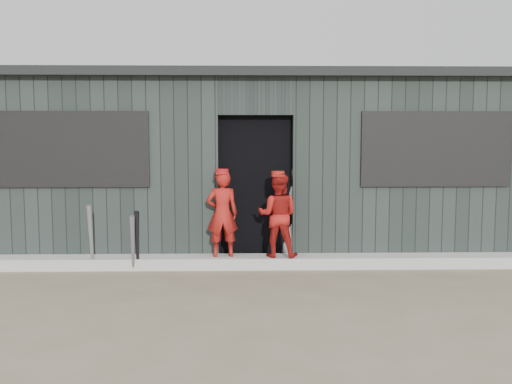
{
  "coord_description": "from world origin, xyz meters",
  "views": [
    {
      "loc": [
        -0.17,
        -5.55,
        1.72
      ],
      "look_at": [
        0.0,
        1.8,
        1.0
      ],
      "focal_mm": 40.0,
      "sensor_mm": 36.0,
      "label": 1
    }
  ],
  "objects_px": {
    "player_red_right": "(278,215)",
    "dugout": "(253,164)",
    "bat_mid": "(133,243)",
    "bat_right": "(137,241)",
    "player_red_left": "(222,214)",
    "player_grey_back": "(299,209)",
    "bat_left": "(91,238)"
  },
  "relations": [
    {
      "from": "player_red_left",
      "to": "player_red_right",
      "type": "bearing_deg",
      "value": 171.82
    },
    {
      "from": "player_red_left",
      "to": "player_red_right",
      "type": "xyz_separation_m",
      "value": [
        0.72,
        -0.02,
        -0.01
      ]
    },
    {
      "from": "bat_mid",
      "to": "dugout",
      "type": "bearing_deg",
      "value": 50.9
    },
    {
      "from": "player_red_left",
      "to": "dugout",
      "type": "distance_m",
      "value": 1.84
    },
    {
      "from": "bat_left",
      "to": "player_red_left",
      "type": "height_order",
      "value": "player_red_left"
    },
    {
      "from": "player_grey_back",
      "to": "bat_left",
      "type": "bearing_deg",
      "value": -8.15
    },
    {
      "from": "bat_left",
      "to": "player_grey_back",
      "type": "height_order",
      "value": "player_grey_back"
    },
    {
      "from": "bat_left",
      "to": "dugout",
      "type": "xyz_separation_m",
      "value": [
        2.1,
        1.88,
        0.85
      ]
    },
    {
      "from": "bat_mid",
      "to": "bat_right",
      "type": "relative_size",
      "value": 0.94
    },
    {
      "from": "bat_mid",
      "to": "dugout",
      "type": "height_order",
      "value": "dugout"
    },
    {
      "from": "player_red_left",
      "to": "dugout",
      "type": "bearing_deg",
      "value": -111.02
    },
    {
      "from": "player_grey_back",
      "to": "bat_mid",
      "type": "bearing_deg",
      "value": -3.86
    },
    {
      "from": "bat_left",
      "to": "bat_right",
      "type": "height_order",
      "value": "bat_left"
    },
    {
      "from": "bat_left",
      "to": "bat_mid",
      "type": "xyz_separation_m",
      "value": [
        0.53,
        -0.05,
        -0.06
      ]
    },
    {
      "from": "bat_right",
      "to": "player_red_left",
      "type": "bearing_deg",
      "value": 10.47
    },
    {
      "from": "bat_right",
      "to": "player_grey_back",
      "type": "distance_m",
      "value": 2.24
    },
    {
      "from": "bat_left",
      "to": "bat_mid",
      "type": "distance_m",
      "value": 0.54
    },
    {
      "from": "bat_right",
      "to": "player_red_right",
      "type": "relative_size",
      "value": 0.72
    },
    {
      "from": "bat_mid",
      "to": "player_red_left",
      "type": "bearing_deg",
      "value": 11.88
    },
    {
      "from": "bat_right",
      "to": "dugout",
      "type": "bearing_deg",
      "value": 51.28
    },
    {
      "from": "player_red_right",
      "to": "dugout",
      "type": "bearing_deg",
      "value": -70.32
    },
    {
      "from": "bat_right",
      "to": "player_red_right",
      "type": "distance_m",
      "value": 1.83
    },
    {
      "from": "bat_right",
      "to": "dugout",
      "type": "height_order",
      "value": "dugout"
    },
    {
      "from": "player_red_left",
      "to": "player_red_right",
      "type": "relative_size",
      "value": 1.03
    },
    {
      "from": "bat_mid",
      "to": "player_grey_back",
      "type": "relative_size",
      "value": 0.53
    },
    {
      "from": "bat_mid",
      "to": "player_red_right",
      "type": "relative_size",
      "value": 0.68
    },
    {
      "from": "bat_mid",
      "to": "dugout",
      "type": "xyz_separation_m",
      "value": [
        1.56,
        1.92,
        0.92
      ]
    },
    {
      "from": "dugout",
      "to": "bat_right",
      "type": "bearing_deg",
      "value": -128.72
    },
    {
      "from": "bat_left",
      "to": "dugout",
      "type": "relative_size",
      "value": 0.1
    },
    {
      "from": "bat_left",
      "to": "player_red_right",
      "type": "xyz_separation_m",
      "value": [
        2.38,
        0.17,
        0.26
      ]
    },
    {
      "from": "player_red_left",
      "to": "bat_left",
      "type": "bearing_deg",
      "value": 0.09
    },
    {
      "from": "bat_mid",
      "to": "bat_left",
      "type": "bearing_deg",
      "value": 174.93
    }
  ]
}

